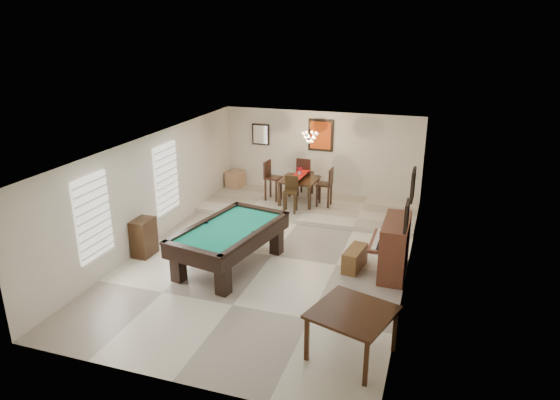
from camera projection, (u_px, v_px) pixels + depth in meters
The scene contains 26 objects.
ground_plane at pixel (272, 256), 11.41m from camera, with size 6.00×9.00×0.02m, color beige.
wall_back at pixel (321, 155), 15.01m from camera, with size 6.00×0.04×2.60m, color silver.
wall_front at pixel (166, 305), 6.95m from camera, with size 6.00×0.04×2.60m, color silver.
wall_left at pixel (153, 189), 11.87m from camera, with size 0.04×9.00×2.60m, color silver.
wall_right at pixel (411, 218), 10.09m from camera, with size 0.04×9.00×2.60m, color silver.
ceiling at pixel (271, 144), 10.55m from camera, with size 6.00×9.00×0.04m, color white.
dining_step at pixel (309, 207), 14.30m from camera, with size 6.00×2.50×0.12m, color beige.
window_left_front at pixel (93, 217), 9.85m from camera, with size 0.06×1.00×1.70m, color white.
window_left_rear at pixel (166, 178), 12.36m from camera, with size 0.06×1.00×1.70m, color white.
pool_table at pixel (230, 247), 10.78m from camera, with size 1.45×2.68×0.89m, color black, non-canonical shape.
square_table at pixel (352, 333), 7.85m from camera, with size 1.17×1.17×0.81m, color black, non-canonical shape.
upright_piano at pixel (388, 246), 10.48m from camera, with size 0.80×1.42×1.18m, color brown, non-canonical shape.
piano_bench at pixel (355, 258), 10.75m from camera, with size 0.32×0.83×0.46m, color brown.
apothecary_chest at pixel (144, 237), 11.32m from camera, with size 0.38×0.58×0.86m, color black.
dining_table at pixel (299, 189), 14.31m from camera, with size 1.02×1.02×0.85m, color black, non-canonical shape.
flower_vase at pixel (299, 171), 14.14m from camera, with size 0.13×0.13×0.22m, color #B50F1D, non-canonical shape.
dining_chair_south at pixel (290, 195), 13.59m from camera, with size 0.37×0.37×0.99m, color black, non-canonical shape.
dining_chair_north at pixel (305, 176), 14.94m from camera, with size 0.43×0.43×1.17m, color black, non-canonical shape.
dining_chair_west at pixel (273, 181), 14.52m from camera, with size 0.43×0.43×1.16m, color black, non-canonical shape.
dining_chair_east at pixel (324, 187), 14.03m from camera, with size 0.41×0.41×1.10m, color black, non-canonical shape.
corner_bench at pixel (235, 179), 15.82m from camera, with size 0.44×0.55×0.50m, color tan.
chandelier at pixel (310, 133), 13.55m from camera, with size 0.44×0.44×0.60m, color #FFE5B2, non-canonical shape.
back_painting at pixel (321, 135), 14.78m from camera, with size 0.75×0.06×0.95m, color #D84C14.
back_mirror at pixel (261, 134), 15.37m from camera, with size 0.55×0.06×0.65m, color white.
right_picture_upper at pixel (413, 185), 10.17m from camera, with size 0.06×0.55×0.65m, color slate.
right_picture_lower at pixel (407, 216), 9.08m from camera, with size 0.06×0.45×0.55m, color gray.
Camera 1 is at (3.42, -9.76, 4.99)m, focal length 32.00 mm.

